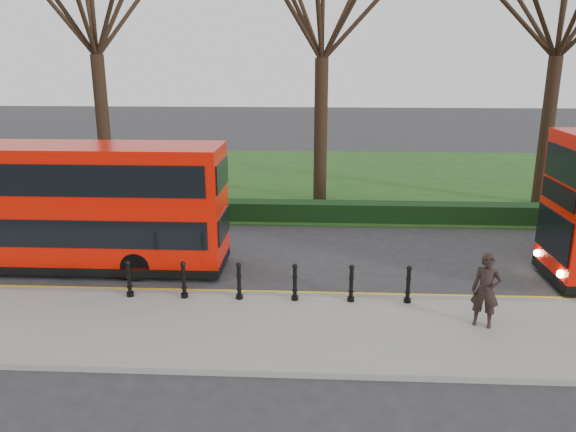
{
  "coord_description": "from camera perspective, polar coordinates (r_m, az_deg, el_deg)",
  "views": [
    {
      "loc": [
        1.85,
        -15.45,
        6.58
      ],
      "look_at": [
        1.02,
        0.5,
        2.0
      ],
      "focal_mm": 35.0,
      "sensor_mm": 36.0,
      "label": 1
    }
  ],
  "objects": [
    {
      "name": "ground",
      "position": [
        16.9,
        -3.56,
        -6.95
      ],
      "size": [
        120.0,
        120.0,
        0.0
      ],
      "primitive_type": "plane",
      "color": "#28282B",
      "rests_on": "ground"
    },
    {
      "name": "pavement",
      "position": [
        14.17,
        -4.94,
        -11.39
      ],
      "size": [
        60.0,
        4.0,
        0.15
      ],
      "primitive_type": "cube",
      "color": "gray",
      "rests_on": "ground"
    },
    {
      "name": "kerb",
      "position": [
        15.96,
        -3.96,
        -8.1
      ],
      "size": [
        60.0,
        0.25,
        0.16
      ],
      "primitive_type": "cube",
      "color": "slate",
      "rests_on": "ground"
    },
    {
      "name": "grass_verge",
      "position": [
        31.2,
        -0.48,
        3.87
      ],
      "size": [
        60.0,
        18.0,
        0.06
      ],
      "primitive_type": "cube",
      "color": "#1D4517",
      "rests_on": "ground"
    },
    {
      "name": "hedge",
      "position": [
        23.17,
        -1.7,
        0.52
      ],
      "size": [
        60.0,
        0.9,
        0.8
      ],
      "primitive_type": "cube",
      "color": "black",
      "rests_on": "ground"
    },
    {
      "name": "yellow_line_outer",
      "position": [
        16.26,
        -3.83,
        -7.89
      ],
      "size": [
        60.0,
        0.1,
        0.01
      ],
      "primitive_type": "cube",
      "color": "yellow",
      "rests_on": "ground"
    },
    {
      "name": "yellow_line_inner",
      "position": [
        16.44,
        -3.75,
        -7.61
      ],
      "size": [
        60.0,
        0.1,
        0.01
      ],
      "primitive_type": "cube",
      "color": "yellow",
      "rests_on": "ground"
    },
    {
      "name": "tree_left",
      "position": [
        27.38,
        -19.28,
        19.77
      ],
      "size": [
        7.73,
        7.73,
        12.08
      ],
      "color": "black",
      "rests_on": "ground"
    },
    {
      "name": "tree_mid",
      "position": [
        25.53,
        3.54,
        20.47
      ],
      "size": [
        7.56,
        7.56,
        11.81
      ],
      "color": "black",
      "rests_on": "ground"
    },
    {
      "name": "tree_right",
      "position": [
        27.48,
        26.15,
        18.83
      ],
      "size": [
        7.64,
        7.64,
        11.93
      ],
      "color": "black",
      "rests_on": "ground"
    },
    {
      "name": "bollard_row",
      "position": [
        15.35,
        -2.16,
        -6.73
      ],
      "size": [
        7.77,
        0.15,
        1.0
      ],
      "color": "black",
      "rests_on": "pavement"
    },
    {
      "name": "bus_lead",
      "position": [
        18.91,
        -21.66,
        0.81
      ],
      "size": [
        9.96,
        2.29,
        3.96
      ],
      "color": "red",
      "rests_on": "ground"
    },
    {
      "name": "pedestrian",
      "position": [
        14.56,
        19.46,
        -7.14
      ],
      "size": [
        0.8,
        0.67,
        1.87
      ],
      "primitive_type": "imported",
      "rotation": [
        0.0,
        0.0,
        -0.38
      ],
      "color": "black",
      "rests_on": "pavement"
    }
  ]
}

